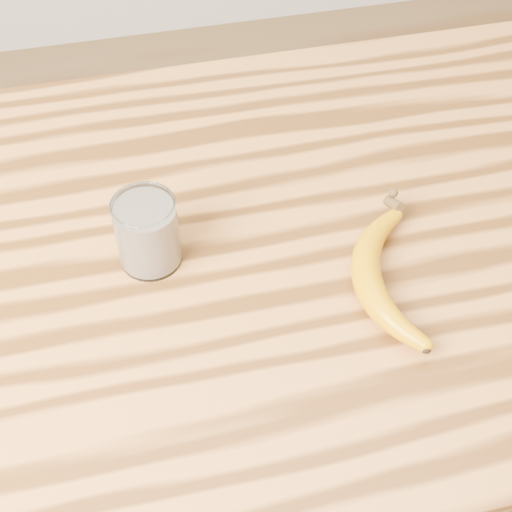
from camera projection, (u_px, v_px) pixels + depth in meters
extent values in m
plane|color=brown|center=(322.00, 494.00, 1.62)|extent=(4.00, 4.00, 0.00)
cube|color=#B1702F|center=(367.00, 226.00, 0.95)|extent=(1.20, 0.80, 0.04)
cylinder|color=brown|center=(30.00, 306.00, 1.43)|extent=(0.06, 0.06, 0.86)
cylinder|color=white|center=(147.00, 232.00, 0.85)|extent=(0.08, 0.08, 0.10)
torus|color=white|center=(143.00, 204.00, 0.82)|extent=(0.08, 0.08, 0.00)
cylinder|color=beige|center=(148.00, 235.00, 0.86)|extent=(0.07, 0.07, 0.08)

